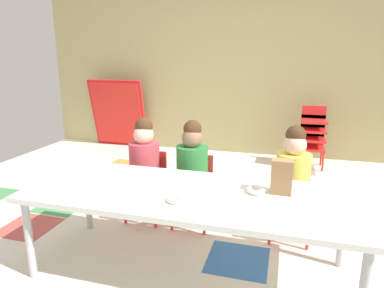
# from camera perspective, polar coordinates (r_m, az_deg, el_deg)

# --- Properties ---
(ground_plane) EXTENTS (6.08, 4.86, 0.02)m
(ground_plane) POSITION_cam_1_polar(r_m,az_deg,el_deg) (3.04, 0.27, -13.41)
(ground_plane) COLOR silver
(back_wall) EXTENTS (6.08, 0.10, 2.63)m
(back_wall) POSITION_cam_1_polar(r_m,az_deg,el_deg) (5.08, 7.92, 13.22)
(back_wall) COLOR tan
(back_wall) RESTS_ON ground_plane
(craft_table) EXTENTS (2.13, 0.80, 0.58)m
(craft_table) POSITION_cam_1_polar(r_m,az_deg,el_deg) (2.19, -0.37, -9.07)
(craft_table) COLOR white
(craft_table) RESTS_ON ground_plane
(seated_child_near_camera) EXTENTS (0.33, 0.33, 0.92)m
(seated_child_near_camera) POSITION_cam_1_polar(r_m,az_deg,el_deg) (2.93, -7.97, -2.69)
(seated_child_near_camera) COLOR red
(seated_child_near_camera) RESTS_ON ground_plane
(seated_child_middle_seat) EXTENTS (0.32, 0.31, 0.92)m
(seated_child_middle_seat) POSITION_cam_1_polar(r_m,az_deg,el_deg) (2.79, 0.07, -3.42)
(seated_child_middle_seat) COLOR red
(seated_child_middle_seat) RESTS_ON ground_plane
(seated_child_far_right) EXTENTS (0.33, 0.33, 0.92)m
(seated_child_far_right) POSITION_cam_1_polar(r_m,az_deg,el_deg) (2.70, 16.68, -4.69)
(seated_child_far_right) COLOR red
(seated_child_far_right) RESTS_ON ground_plane
(kid_chair_red_stack) EXTENTS (0.32, 0.30, 0.80)m
(kid_chair_red_stack) POSITION_cam_1_polar(r_m,az_deg,el_deg) (4.68, 19.75, 1.79)
(kid_chair_red_stack) COLOR red
(kid_chair_red_stack) RESTS_ON ground_plane
(folded_activity_table) EXTENTS (0.90, 0.29, 1.09)m
(folded_activity_table) POSITION_cam_1_polar(r_m,az_deg,el_deg) (5.55, -12.39, 5.04)
(folded_activity_table) COLOR red
(folded_activity_table) RESTS_ON ground_plane
(paper_bag_brown) EXTENTS (0.13, 0.09, 0.22)m
(paper_bag_brown) POSITION_cam_1_polar(r_m,az_deg,el_deg) (2.19, 14.92, -5.37)
(paper_bag_brown) COLOR #9E754C
(paper_bag_brown) RESTS_ON craft_table
(paper_plate_near_edge) EXTENTS (0.18, 0.18, 0.01)m
(paper_plate_near_edge) POSITION_cam_1_polar(r_m,az_deg,el_deg) (2.02, -2.85, -9.83)
(paper_plate_near_edge) COLOR white
(paper_plate_near_edge) RESTS_ON craft_table
(donut_powdered_on_plate) EXTENTS (0.10, 0.10, 0.03)m
(donut_powdered_on_plate) POSITION_cam_1_polar(r_m,az_deg,el_deg) (2.01, -2.85, -9.33)
(donut_powdered_on_plate) COLOR white
(donut_powdered_on_plate) RESTS_ON craft_table
(donut_powdered_loose) EXTENTS (0.12, 0.12, 0.03)m
(donut_powdered_loose) POSITION_cam_1_polar(r_m,az_deg,el_deg) (2.20, 10.76, -7.66)
(donut_powdered_loose) COLOR white
(donut_powdered_loose) RESTS_ON craft_table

